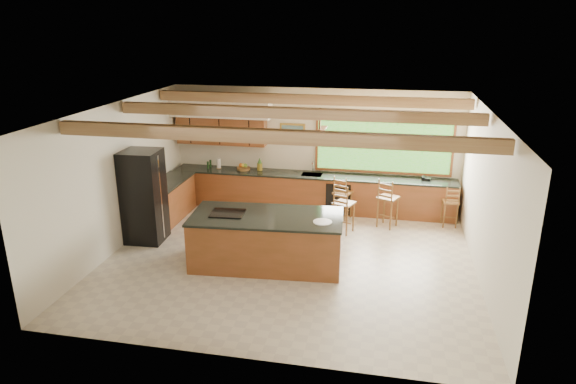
# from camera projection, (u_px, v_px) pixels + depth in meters

# --- Properties ---
(ground) EXTENTS (7.20, 7.20, 0.00)m
(ground) POSITION_uv_depth(u_px,v_px,m) (289.00, 259.00, 10.30)
(ground) COLOR #BBAE9B
(ground) RESTS_ON ground
(room_shell) EXTENTS (7.27, 6.54, 3.02)m
(room_shell) POSITION_uv_depth(u_px,v_px,m) (287.00, 144.00, 10.23)
(room_shell) COLOR beige
(room_shell) RESTS_ON ground
(counter_run) EXTENTS (7.12, 3.10, 1.25)m
(counter_run) POSITION_uv_depth(u_px,v_px,m) (276.00, 195.00, 12.65)
(counter_run) COLOR brown
(counter_run) RESTS_ON ground
(island) EXTENTS (3.00, 1.58, 1.03)m
(island) POSITION_uv_depth(u_px,v_px,m) (267.00, 240.00, 9.96)
(island) COLOR brown
(island) RESTS_ON ground
(refrigerator) EXTENTS (0.81, 0.79, 2.00)m
(refrigerator) POSITION_uv_depth(u_px,v_px,m) (144.00, 196.00, 10.90)
(refrigerator) COLOR black
(refrigerator) RESTS_ON ground
(bar_stool_a) EXTENTS (0.53, 0.53, 1.14)m
(bar_stool_a) POSITION_uv_depth(u_px,v_px,m) (344.00, 205.00, 11.35)
(bar_stool_a) COLOR brown
(bar_stool_a) RESTS_ON ground
(bar_stool_b) EXTENTS (0.50, 0.50, 1.08)m
(bar_stool_b) POSITION_uv_depth(u_px,v_px,m) (343.00, 194.00, 12.17)
(bar_stool_b) COLOR brown
(bar_stool_b) RESTS_ON ground
(bar_stool_c) EXTENTS (0.56, 0.56, 1.17)m
(bar_stool_c) POSITION_uv_depth(u_px,v_px,m) (388.00, 199.00, 11.65)
(bar_stool_c) COLOR brown
(bar_stool_c) RESTS_ON ground
(bar_stool_d) EXTENTS (0.39, 0.39, 0.99)m
(bar_stool_d) POSITION_uv_depth(u_px,v_px,m) (451.00, 203.00, 11.73)
(bar_stool_d) COLOR brown
(bar_stool_d) RESTS_ON ground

